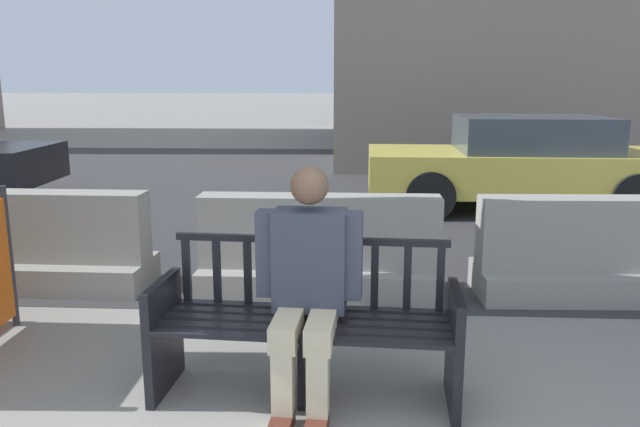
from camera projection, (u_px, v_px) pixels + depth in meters
The scene contains 7 objects.
street_asphalt at pixel (358, 186), 10.68m from camera, with size 120.00×12.00×0.01m, color #333335.
street_bench at pixel (306, 329), 3.49m from camera, with size 1.72×0.63×0.88m.
seated_person at pixel (308, 283), 3.37m from camera, with size 0.59×0.74×1.31m.
jersey_barrier_centre at pixel (319, 254), 5.22m from camera, with size 2.00×0.68×0.84m.
jersey_barrier_left at pixel (34, 248), 5.41m from camera, with size 2.01×0.70×0.84m.
jersey_barrier_right at pixel (600, 257), 5.14m from camera, with size 2.02×0.75×0.84m.
car_taxi_near at pixel (521, 163), 8.65m from camera, with size 4.15×1.89×1.30m.
Camera 1 is at (-0.07, -1.86, 1.75)m, focal length 35.00 mm.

